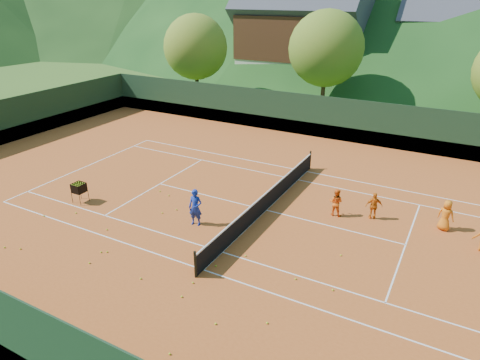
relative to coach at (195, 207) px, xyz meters
The scene contains 38 objects.
ground 3.61m from the coach, 51.55° to the left, with size 400.00×400.00×0.00m, color #31531A.
clay_court 3.60m from the coach, 51.55° to the left, with size 40.00×24.00×0.02m, color #AE4D1C.
coach is the anchor object (origin of this frame).
student_a 6.49m from the coach, 36.55° to the left, with size 0.64×0.50×1.32m, color orange.
student_b 8.11m from the coach, 32.48° to the left, with size 0.76×0.32×1.30m, color orange.
student_c 10.93m from the coach, 26.25° to the left, with size 0.69×0.45×1.41m, color orange.
tennis_ball_0 4.96m from the coach, 112.80° to the right, with size 0.07×0.07×0.07m, color #B9E726.
tennis_ball_3 3.51m from the coach, 43.42° to the right, with size 0.07×0.07×0.07m, color #B9E726.
tennis_ball_4 7.30m from the coach, 134.90° to the right, with size 0.07×0.07×0.07m, color #B9E726.
tennis_ball_5 4.15m from the coach, 117.22° to the right, with size 0.07×0.07×0.07m, color #B9E726.
tennis_ball_6 2.14m from the coach, behind, with size 0.07×0.07×0.07m, color #B9E726.
tennis_ball_7 7.94m from the coach, 136.99° to the right, with size 0.07×0.07×0.07m, color #B9E726.
tennis_ball_8 3.47m from the coach, 20.76° to the right, with size 0.07×0.07×0.07m, color #B9E726.
tennis_ball_9 7.61m from the coach, 61.77° to the right, with size 0.07×0.07×0.07m, color #B9E726.
tennis_ball_10 5.92m from the coach, 161.30° to the right, with size 0.07×0.07×0.07m, color #B9E726.
tennis_ball_11 6.51m from the coach, 50.59° to the right, with size 0.07×0.07×0.07m, color #B9E726.
tennis_ball_12 3.45m from the coach, 148.62° to the left, with size 0.07×0.07×0.07m, color #B9E726.
tennis_ball_13 6.54m from the coach, ahead, with size 0.07×0.07×0.07m, color #B9E726.
tennis_ball_14 4.36m from the coach, 57.56° to the right, with size 0.07×0.07×0.07m, color #B9E726.
tennis_ball_15 1.91m from the coach, 157.01° to the left, with size 0.07×0.07×0.07m, color #B9E726.
tennis_ball_16 4.43m from the coach, 83.54° to the right, with size 0.07×0.07×0.07m, color #B9E726.
tennis_ball_17 5.75m from the coach, 16.71° to the right, with size 0.07×0.07×0.07m, color #B9E726.
tennis_ball_18 4.35m from the coach, 118.84° to the right, with size 0.07×0.07×0.07m, color #B9E726.
tennis_ball_19 2.59m from the coach, 32.24° to the left, with size 0.07×0.07×0.07m, color #B9E726.
tennis_ball_20 5.10m from the coach, 61.60° to the right, with size 0.07×0.07×0.07m, color #B9E726.
tennis_ball_21 6.96m from the coach, 37.20° to the right, with size 0.07×0.07×0.07m, color #B9E726.
tennis_ball_22 3.99m from the coach, 143.65° to the right, with size 0.07×0.07×0.07m, color #B9E726.
tennis_ball_23 7.25m from the coach, 157.13° to the right, with size 0.07×0.07×0.07m, color #B9E726.
tennis_ball_24 4.15m from the coach, 151.64° to the left, with size 0.07×0.07×0.07m, color #B9E726.
tennis_ball_25 7.06m from the coach, 13.21° to the right, with size 0.07×0.07×0.07m, color #B9E726.
court_lines 3.60m from the coach, 51.55° to the left, with size 23.83×11.03×0.00m.
tennis_net 3.52m from the coach, 51.55° to the left, with size 0.10×12.07×1.10m.
perimeter_fence 3.52m from the coach, 51.55° to the left, with size 40.40×24.24×3.00m.
ball_hopper 6.36m from the coach, behind, with size 0.57×0.57×1.00m.
chalet_left 34.00m from the coach, 103.44° to the left, with size 13.80×9.93×12.92m.
chalet_mid 37.86m from the coach, 77.45° to the left, with size 12.65×8.82×11.45m.
tree_a 25.24m from the coach, 123.68° to the left, with size 6.00×6.00×7.88m.
tree_b 23.22m from the coach, 94.58° to the left, with size 6.40×6.40×8.40m.
Camera 1 is at (7.61, -16.54, 9.62)m, focal length 32.00 mm.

